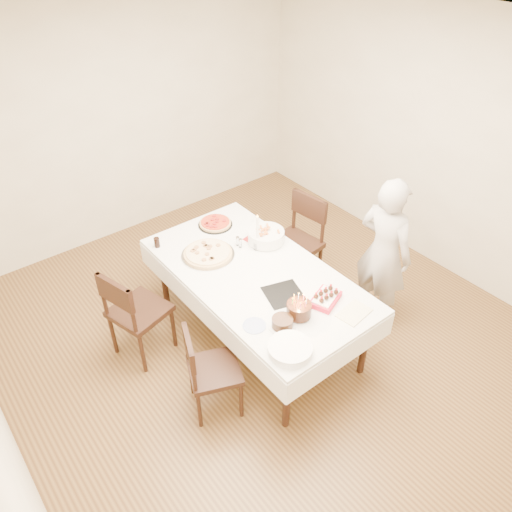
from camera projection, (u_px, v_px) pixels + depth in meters
floor at (265, 335)px, 4.80m from camera, size 5.00×5.00×0.00m
wall_back at (125, 121)px, 5.55m from camera, size 4.50×0.04×2.70m
wall_right at (437, 143)px, 5.09m from camera, size 0.04×5.00×2.70m
ceiling at (269, 37)px, 3.17m from camera, size 5.00×5.00×0.00m
dining_table at (256, 304)px, 4.59m from camera, size 1.75×2.39×0.75m
chair_right_savory at (293, 245)px, 5.11m from camera, size 0.58×0.58×1.01m
chair_left_savory at (140, 311)px, 4.37m from camera, size 0.60×0.60×0.96m
chair_left_dessert at (214, 370)px, 3.91m from camera, size 0.56×0.56×0.84m
person at (384, 253)px, 4.58m from camera, size 0.41×0.58×1.52m
pizza_white at (208, 253)px, 4.55m from camera, size 0.59×0.59×0.04m
pizza_pepperoni at (215, 223)px, 4.95m from camera, size 0.36×0.36×0.04m
red_placemat at (258, 239)px, 4.77m from camera, size 0.25×0.25×0.01m
pasta_bowl at (266, 236)px, 4.70m from camera, size 0.37×0.37×0.11m
taper_candle at (257, 232)px, 4.54m from camera, size 0.10×0.10×0.37m
shaker_pair at (240, 243)px, 4.64m from camera, size 0.10×0.10×0.09m
cola_glass at (157, 242)px, 4.64m from camera, size 0.07×0.07×0.10m
layer_cake at (282, 323)px, 3.81m from camera, size 0.24×0.24×0.09m
cake_board at (284, 294)px, 4.13m from camera, size 0.38×0.38×0.01m
birthday_cake at (299, 306)px, 3.87m from camera, size 0.21×0.21×0.18m
strawberry_box at (326, 298)px, 4.05m from camera, size 0.32×0.27×0.07m
box_lid at (354, 313)px, 3.95m from camera, size 0.29×0.22×0.02m
plate_stack at (290, 349)px, 3.61m from camera, size 0.42×0.42×0.07m
china_plate at (254, 326)px, 3.84m from camera, size 0.20×0.20×0.01m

